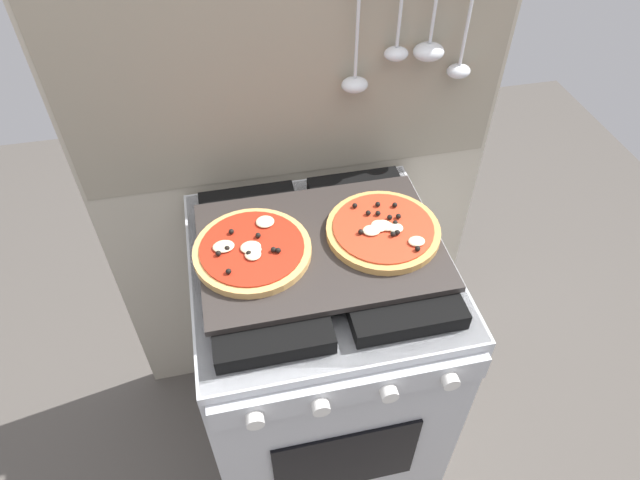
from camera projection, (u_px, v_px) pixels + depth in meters
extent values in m
plane|color=#4C4742|center=(320.00, 431.00, 1.89)|extent=(4.00, 4.00, 0.00)
cube|color=#B2A893|center=(295.00, 196.00, 1.57)|extent=(1.10, 0.03, 1.55)
cube|color=gray|center=(291.00, 78.00, 1.29)|extent=(1.08, 0.00, 0.56)
cylinder|color=silver|center=(357.00, 30.00, 1.21)|extent=(0.01, 0.01, 0.23)
ellipsoid|color=silver|center=(355.00, 85.00, 1.30)|extent=(0.06, 0.05, 0.04)
cylinder|color=silver|center=(400.00, 11.00, 1.20)|extent=(0.01, 0.01, 0.16)
ellipsoid|color=silver|center=(396.00, 54.00, 1.27)|extent=(0.06, 0.05, 0.03)
cylinder|color=silver|center=(435.00, 7.00, 1.21)|extent=(0.01, 0.01, 0.16)
ellipsoid|color=silver|center=(429.00, 52.00, 1.29)|extent=(0.07, 0.06, 0.04)
cylinder|color=silver|center=(469.00, 18.00, 1.25)|extent=(0.01, 0.01, 0.22)
ellipsoid|color=silver|center=(458.00, 71.00, 1.34)|extent=(0.06, 0.05, 0.03)
cube|color=#B7BABF|center=(320.00, 362.00, 1.58)|extent=(0.60, 0.60, 0.86)
cube|color=black|center=(320.00, 262.00, 1.28)|extent=(0.59, 0.59, 0.01)
cube|color=black|center=(259.00, 264.00, 1.24)|extent=(0.24, 0.51, 0.04)
cube|color=black|center=(379.00, 245.00, 1.28)|extent=(0.24, 0.51, 0.04)
cube|color=#B7BABF|center=(353.00, 391.00, 1.10)|extent=(0.58, 0.02, 0.07)
cylinder|color=silver|center=(255.00, 421.00, 1.06)|extent=(0.04, 0.02, 0.04)
cylinder|color=silver|center=(321.00, 408.00, 1.08)|extent=(0.04, 0.02, 0.04)
cylinder|color=silver|center=(389.00, 394.00, 1.10)|extent=(0.04, 0.02, 0.04)
cylinder|color=silver|center=(450.00, 382.00, 1.12)|extent=(0.04, 0.02, 0.04)
cube|color=black|center=(346.00, 462.00, 1.36)|extent=(0.36, 0.01, 0.28)
cube|color=#2D2826|center=(320.00, 246.00, 1.24)|extent=(0.54, 0.38, 0.02)
cylinder|color=tan|center=(252.00, 251.00, 1.21)|extent=(0.26, 0.26, 0.02)
cylinder|color=#AD2614|center=(252.00, 247.00, 1.20)|extent=(0.23, 0.23, 0.00)
ellipsoid|color=beige|center=(223.00, 246.00, 1.19)|extent=(0.05, 0.04, 0.01)
ellipsoid|color=beige|center=(253.00, 254.00, 1.18)|extent=(0.04, 0.04, 0.01)
ellipsoid|color=beige|center=(251.00, 247.00, 1.19)|extent=(0.05, 0.04, 0.01)
ellipsoid|color=beige|center=(255.00, 250.00, 1.18)|extent=(0.03, 0.02, 0.01)
ellipsoid|color=beige|center=(265.00, 222.00, 1.25)|extent=(0.04, 0.04, 0.01)
sphere|color=black|center=(278.00, 250.00, 1.18)|extent=(0.01, 0.01, 0.01)
sphere|color=black|center=(273.00, 250.00, 1.18)|extent=(0.01, 0.01, 0.01)
sphere|color=black|center=(218.00, 253.00, 1.17)|extent=(0.01, 0.01, 0.01)
sphere|color=black|center=(227.00, 248.00, 1.19)|extent=(0.01, 0.01, 0.01)
sphere|color=black|center=(249.00, 253.00, 1.18)|extent=(0.01, 0.01, 0.01)
sphere|color=black|center=(231.00, 231.00, 1.22)|extent=(0.01, 0.01, 0.01)
sphere|color=black|center=(258.00, 235.00, 1.21)|extent=(0.01, 0.01, 0.01)
sphere|color=black|center=(228.00, 271.00, 1.14)|extent=(0.01, 0.01, 0.01)
cylinder|color=tan|center=(383.00, 231.00, 1.25)|extent=(0.26, 0.26, 0.02)
cylinder|color=red|center=(383.00, 227.00, 1.24)|extent=(0.23, 0.23, 0.00)
ellipsoid|color=beige|center=(396.00, 228.00, 1.23)|extent=(0.03, 0.03, 0.01)
ellipsoid|color=beige|center=(387.00, 227.00, 1.24)|extent=(0.03, 0.03, 0.01)
ellipsoid|color=beige|center=(382.00, 224.00, 1.24)|extent=(0.04, 0.03, 0.01)
ellipsoid|color=beige|center=(379.00, 225.00, 1.24)|extent=(0.04, 0.04, 0.01)
ellipsoid|color=beige|center=(372.00, 230.00, 1.23)|extent=(0.04, 0.03, 0.01)
ellipsoid|color=beige|center=(384.00, 224.00, 1.24)|extent=(0.03, 0.03, 0.01)
ellipsoid|color=beige|center=(417.00, 241.00, 1.20)|extent=(0.04, 0.03, 0.01)
sphere|color=black|center=(395.00, 223.00, 1.24)|extent=(0.01, 0.01, 0.01)
sphere|color=black|center=(398.00, 216.00, 1.26)|extent=(0.01, 0.01, 0.01)
sphere|color=black|center=(355.00, 205.00, 1.28)|extent=(0.01, 0.01, 0.01)
sphere|color=black|center=(378.00, 204.00, 1.29)|extent=(0.01, 0.01, 0.01)
sphere|color=black|center=(390.00, 217.00, 1.26)|extent=(0.01, 0.01, 0.01)
sphere|color=black|center=(395.00, 205.00, 1.28)|extent=(0.01, 0.01, 0.01)
sphere|color=black|center=(378.00, 213.00, 1.26)|extent=(0.01, 0.01, 0.01)
sphere|color=black|center=(397.00, 232.00, 1.22)|extent=(0.01, 0.01, 0.01)
sphere|color=black|center=(361.00, 232.00, 1.22)|extent=(0.01, 0.01, 0.01)
sphere|color=black|center=(368.00, 213.00, 1.27)|extent=(0.01, 0.01, 0.01)
sphere|color=black|center=(393.00, 234.00, 1.22)|extent=(0.01, 0.01, 0.01)
sphere|color=black|center=(418.00, 249.00, 1.18)|extent=(0.01, 0.01, 0.01)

